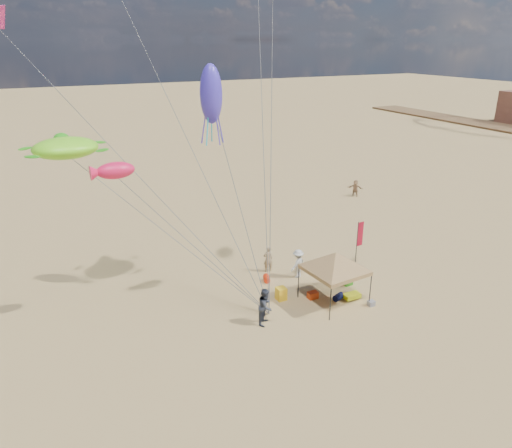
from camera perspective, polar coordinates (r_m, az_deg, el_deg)
The scene contains 18 objects.
ground at distance 24.58m, azimuth 3.19°, elevation -11.02°, with size 280.00×280.00×0.00m, color tan.
canopy_tent at distance 24.94m, azimuth 9.50°, elevation -3.59°, with size 5.36×5.36×3.32m.
feather_flag at distance 29.27m, azimuth 12.21°, elevation -1.53°, with size 0.46×0.08×3.03m.
cooler_red at distance 26.24m, azimuth 6.78°, elevation -8.41°, with size 0.54×0.38×0.38m, color red.
cooler_blue at distance 29.12m, azimuth 9.98°, elevation -5.46°, with size 0.54×0.38×0.38m, color #2117BC.
bag_navy at distance 26.29m, azimuth 9.79°, elevation -8.56°, with size 0.36×0.36×0.60m, color black.
bag_orange at distance 27.78m, azimuth 1.27°, elevation -6.51°, with size 0.36×0.36×0.60m, color red.
chair_green at distance 27.86m, azimuth 10.82°, elevation -6.43°, with size 0.50×0.50×0.70m, color #2D8A19.
chair_yellow at distance 25.91m, azimuth 3.01°, elevation -8.29°, with size 0.50×0.50×0.70m, color yellow.
crate_grey at distance 26.13m, azimuth 13.57°, elevation -9.17°, with size 0.34×0.30×0.28m, color gray.
beach_cart at distance 26.50m, azimuth 11.36°, elevation -8.37°, with size 0.90×0.50×0.24m, color #E7F91B.
person_near_a at distance 28.64m, azimuth 1.44°, elevation -4.20°, with size 0.60×0.39×1.63m, color tan.
person_near_b at distance 23.60m, azimuth 1.14°, elevation -9.79°, with size 0.92×0.71×1.88m, color #333946.
person_near_c at distance 28.05m, azimuth 5.02°, elevation -4.73°, with size 1.12×0.65×1.74m, color beige.
person_far_c at distance 43.48m, azimuth 11.75°, elevation 4.22°, with size 1.40×0.44×1.50m, color tan.
turtle_kite at distance 24.60m, azimuth -21.77°, elevation 8.40°, with size 3.03×2.42×1.01m, color #84FB21.
fish_kite at distance 22.23m, azimuth -16.39°, elevation 6.14°, with size 1.71×0.85×0.76m, color #FF1C51.
squid_kite at distance 23.94m, azimuth -5.38°, elevation 15.16°, with size 1.09×1.09×2.84m, color #4837DA.
Camera 1 is at (-10.50, -17.98, 13.06)m, focal length 33.55 mm.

